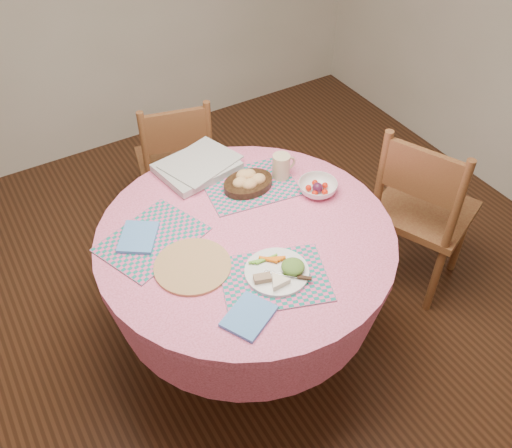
# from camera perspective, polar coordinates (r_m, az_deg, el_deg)

# --- Properties ---
(ground) EXTENTS (4.00, 4.00, 0.00)m
(ground) POSITION_cam_1_polar(r_m,az_deg,el_deg) (2.91, -0.86, -11.69)
(ground) COLOR #331C0F
(ground) RESTS_ON ground
(dining_table) EXTENTS (1.24, 1.24, 0.75)m
(dining_table) POSITION_cam_1_polar(r_m,az_deg,el_deg) (2.48, -0.99, -4.22)
(dining_table) COLOR pink
(dining_table) RESTS_ON ground
(chair_right) EXTENTS (0.57, 0.58, 0.97)m
(chair_right) POSITION_cam_1_polar(r_m,az_deg,el_deg) (2.93, 16.18, 1.36)
(chair_right) COLOR brown
(chair_right) RESTS_ON ground
(chair_back) EXTENTS (0.49, 0.48, 0.88)m
(chair_back) POSITION_cam_1_polar(r_m,az_deg,el_deg) (3.23, -7.96, 6.20)
(chair_back) COLOR brown
(chair_back) RESTS_ON ground
(placemat_front) EXTENTS (0.48, 0.42, 0.01)m
(placemat_front) POSITION_cam_1_polar(r_m,az_deg,el_deg) (2.16, 1.86, -5.51)
(placemat_front) COLOR #167C6E
(placemat_front) RESTS_ON dining_table
(placemat_left) EXTENTS (0.48, 0.42, 0.01)m
(placemat_left) POSITION_cam_1_polar(r_m,az_deg,el_deg) (2.35, -10.34, -1.51)
(placemat_left) COLOR #167C6E
(placemat_left) RESTS_ON dining_table
(placemat_back) EXTENTS (0.44, 0.36, 0.01)m
(placemat_back) POSITION_cam_1_polar(r_m,az_deg,el_deg) (2.57, -0.59, 3.89)
(placemat_back) COLOR #167C6E
(placemat_back) RESTS_ON dining_table
(wicker_trivet) EXTENTS (0.30, 0.30, 0.01)m
(wicker_trivet) POSITION_cam_1_polar(r_m,az_deg,el_deg) (2.21, -6.36, -4.21)
(wicker_trivet) COLOR #9B7943
(wicker_trivet) RESTS_ON dining_table
(napkin_near) EXTENTS (0.22, 0.21, 0.01)m
(napkin_near) POSITION_cam_1_polar(r_m,az_deg,el_deg) (2.04, -0.72, -9.20)
(napkin_near) COLOR #538CD7
(napkin_near) RESTS_ON dining_table
(napkin_far) EXTENTS (0.22, 0.23, 0.01)m
(napkin_far) POSITION_cam_1_polar(r_m,az_deg,el_deg) (2.35, -11.69, -1.29)
(napkin_far) COLOR #538CD7
(napkin_far) RESTS_ON placemat_left
(dinner_plate) EXTENTS (0.25, 0.25, 0.05)m
(dinner_plate) POSITION_cam_1_polar(r_m,az_deg,el_deg) (2.17, 2.37, -4.65)
(dinner_plate) COLOR white
(dinner_plate) RESTS_ON placemat_front
(bread_bowl) EXTENTS (0.23, 0.23, 0.08)m
(bread_bowl) POSITION_cam_1_polar(r_m,az_deg,el_deg) (2.54, -0.80, 4.28)
(bread_bowl) COLOR black
(bread_bowl) RESTS_ON placemat_back
(latte_mug) EXTENTS (0.12, 0.08, 0.11)m
(latte_mug) POSITION_cam_1_polar(r_m,az_deg,el_deg) (2.58, 2.59, 5.82)
(latte_mug) COLOR beige
(latte_mug) RESTS_ON placemat_back
(fruit_bowl) EXTENTS (0.21, 0.21, 0.05)m
(fruit_bowl) POSITION_cam_1_polar(r_m,az_deg,el_deg) (2.53, 6.19, 3.63)
(fruit_bowl) COLOR white
(fruit_bowl) RESTS_ON dining_table
(newspaper_stack) EXTENTS (0.40, 0.34, 0.04)m
(newspaper_stack) POSITION_cam_1_polar(r_m,az_deg,el_deg) (2.66, -5.86, 5.79)
(newspaper_stack) COLOR silver
(newspaper_stack) RESTS_ON dining_table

